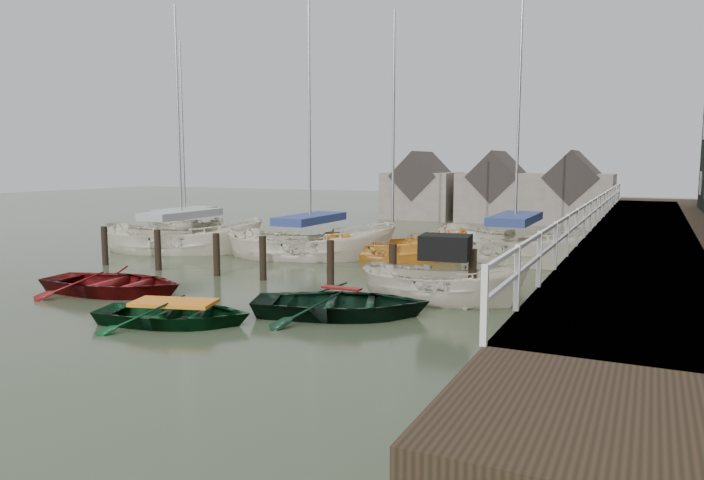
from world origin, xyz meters
The scene contains 13 objects.
ground centered at (0.00, 0.00, 0.00)m, with size 120.00×120.00×0.00m, color #2D3421.
pier centered at (9.48, 10.00, 0.71)m, with size 3.04×32.00×2.70m.
mooring_pilings centered at (-1.11, 3.00, 0.50)m, with size 13.72×0.22×1.80m.
far_sheds centered at (0.83, 26.00, 1.86)m, with size 14.00×4.08×4.39m.
rowboat_red centered at (-3.87, -0.54, 0.00)m, with size 3.04×4.26×0.88m, color #5D0D0F.
rowboat_green centered at (-0.04, -2.40, 0.00)m, with size 2.59×3.62×0.75m, color black.
rowboat_dkgreen centered at (3.10, -0.05, 0.00)m, with size 3.05×4.27×0.88m, color black.
motorboat centered at (4.87, 2.39, 0.09)m, with size 4.60×2.17×2.64m.
sailboat_a centered at (-7.71, 6.81, 0.06)m, with size 7.26×4.70×11.19m.
sailboat_b centered at (-2.11, 7.66, 0.06)m, with size 7.08×4.49×12.53m.
sailboat_c centered at (0.85, 8.80, 0.02)m, with size 5.99×3.37×10.36m.
sailboat_d centered at (5.18, 10.27, 0.06)m, with size 7.49×5.00×13.21m.
sailboat_e centered at (-10.16, 9.90, 0.06)m, with size 6.34×4.47×10.36m.
Camera 1 is at (9.76, -13.34, 3.72)m, focal length 32.00 mm.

